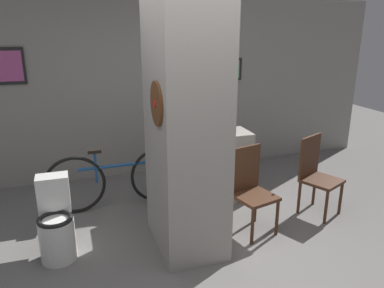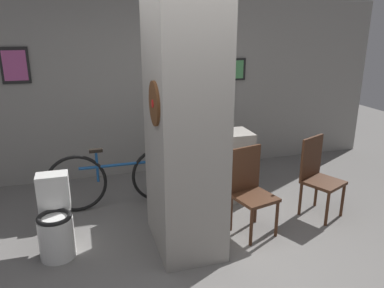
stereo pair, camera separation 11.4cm
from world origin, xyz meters
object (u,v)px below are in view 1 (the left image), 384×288
Objects in this scene: chair_near_pillar at (250,187)px; chair_by_doorway at (316,173)px; bottle_tall at (209,125)px; toilet at (56,224)px; bicycle at (118,179)px.

chair_by_doorway is at bearing -5.80° from chair_near_pillar.
chair_by_doorway is 3.17× the size of bottle_tall.
bottle_tall is at bearing 20.22° from toilet.
bottle_tall is at bearing 123.96° from chair_by_doorway.
toilet is at bearing -159.78° from bottle_tall.
bottle_tall is at bearing -9.39° from bicycle.
bottle_tall is (-1.13, 0.69, 0.51)m from chair_by_doorway.
chair_near_pillar is 3.17× the size of bottle_tall.
toilet reaches higher than bicycle.
bicycle is at bearing 50.12° from toilet.
chair_by_doorway is (2.98, -0.01, 0.17)m from toilet.
bicycle is at bearing 134.22° from chair_by_doorway.
toilet is 2.09m from bottle_tall.
chair_near_pillar reaches higher than toilet.
bottle_tall is (1.13, -0.19, 0.64)m from bicycle.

